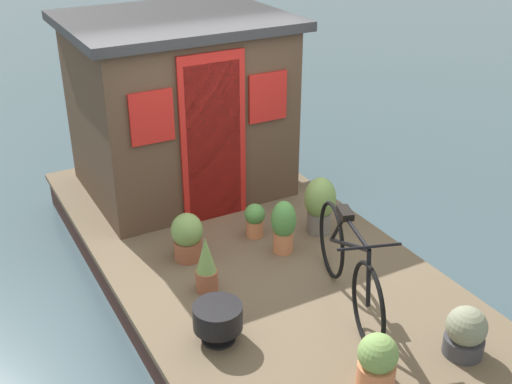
% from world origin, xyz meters
% --- Properties ---
extents(ground_plane, '(60.00, 60.00, 0.00)m').
position_xyz_m(ground_plane, '(0.00, 0.00, 0.00)').
color(ground_plane, '#384C54').
extents(houseboat_deck, '(5.40, 2.77, 0.39)m').
position_xyz_m(houseboat_deck, '(0.00, 0.00, 0.20)').
color(houseboat_deck, brown).
rests_on(houseboat_deck, ground_plane).
extents(houseboat_cabin, '(1.95, 2.32, 1.99)m').
position_xyz_m(houseboat_cabin, '(1.59, 0.00, 1.39)').
color(houseboat_cabin, '#4C3828').
rests_on(houseboat_cabin, houseboat_deck).
extents(bicycle, '(1.64, 0.67, 0.85)m').
position_xyz_m(bicycle, '(-1.25, -0.31, 0.78)').
color(bicycle, black).
rests_on(bicycle, houseboat_deck).
extents(potted_plant_basil, '(0.32, 0.32, 0.61)m').
position_xyz_m(potted_plant_basil, '(-0.09, -0.80, 0.71)').
color(potted_plant_basil, slate).
rests_on(potted_plant_basil, houseboat_deck).
extents(potted_plant_lavender, '(0.29, 0.29, 0.48)m').
position_xyz_m(potted_plant_lavender, '(-2.18, 0.11, 0.63)').
color(potted_plant_lavender, '#C6754C').
rests_on(potted_plant_lavender, houseboat_deck).
extents(potted_plant_geranium, '(0.31, 0.31, 0.42)m').
position_xyz_m(potted_plant_geranium, '(-2.19, -0.74, 0.59)').
color(potted_plant_geranium, '#38383D').
rests_on(potted_plant_geranium, houseboat_deck).
extents(potted_plant_sage, '(0.21, 0.21, 0.36)m').
position_xyz_m(potted_plant_sage, '(0.15, -0.18, 0.59)').
color(potted_plant_sage, '#C6754C').
rests_on(potted_plant_sage, houseboat_deck).
extents(potted_plant_succulent, '(0.24, 0.24, 0.55)m').
position_xyz_m(potted_plant_succulent, '(-0.25, -0.28, 0.68)').
color(potted_plant_succulent, '#C6754C').
rests_on(potted_plant_succulent, houseboat_deck).
extents(potted_plant_fern, '(0.20, 0.20, 0.54)m').
position_xyz_m(potted_plant_fern, '(-0.47, 0.65, 0.65)').
color(potted_plant_fern, '#935138').
rests_on(potted_plant_fern, houseboat_deck).
extents(potted_plant_rosemary, '(0.30, 0.30, 0.48)m').
position_xyz_m(potted_plant_rosemary, '(0.08, 0.59, 0.64)').
color(potted_plant_rosemary, '#935138').
rests_on(potted_plant_rosemary, houseboat_deck).
extents(charcoal_grill, '(0.40, 0.40, 0.32)m').
position_xyz_m(charcoal_grill, '(-1.13, 0.85, 0.60)').
color(charcoal_grill, black).
rests_on(charcoal_grill, houseboat_deck).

